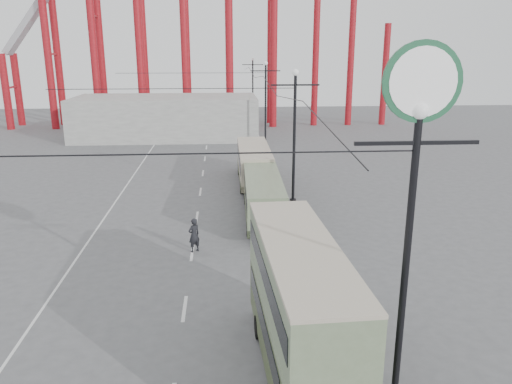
{
  "coord_description": "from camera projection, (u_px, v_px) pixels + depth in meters",
  "views": [
    {
      "loc": [
        0.7,
        -15.07,
        10.57
      ],
      "look_at": [
        2.54,
        11.21,
        3.0
      ],
      "focal_mm": 35.0,
      "sensor_mm": 36.0,
      "label": 1
    }
  ],
  "objects": [
    {
      "name": "ground",
      "position": [
        206.0,
        365.0,
        17.32
      ],
      "size": [
        160.0,
        160.0,
        0.0
      ],
      "primitive_type": "plane",
      "color": "#535356",
      "rests_on": "ground"
    },
    {
      "name": "lamp_post_mid",
      "position": [
        294.0,
        140.0,
        33.66
      ],
      "size": [
        3.2,
        0.44,
        9.32
      ],
      "color": "black",
      "rests_on": "ground"
    },
    {
      "name": "single_decker_green",
      "position": [
        263.0,
        195.0,
        32.01
      ],
      "size": [
        2.54,
        9.92,
        2.79
      ],
      "rotation": [
        0.0,
        0.0,
        -0.03
      ],
      "color": "#677857",
      "rests_on": "ground"
    },
    {
      "name": "double_decker_bus",
      "position": [
        299.0,
        305.0,
        15.96
      ],
      "size": [
        2.63,
        9.0,
        4.79
      ],
      "rotation": [
        0.0,
        0.0,
        0.04
      ],
      "color": "#323D21",
      "rests_on": "ground"
    },
    {
      "name": "lamp_post_far",
      "position": [
        266.0,
        105.0,
        54.75
      ],
      "size": [
        3.2,
        0.44,
        9.32
      ],
      "color": "black",
      "rests_on": "ground"
    },
    {
      "name": "lamp_post_near",
      "position": [
        415.0,
        160.0,
        12.64
      ],
      "size": [
        3.2,
        0.44,
        10.8
      ],
      "color": "black",
      "rests_on": "ground"
    },
    {
      "name": "single_decker_cream",
      "position": [
        254.0,
        163.0,
        40.39
      ],
      "size": [
        2.52,
        9.68,
        3.0
      ],
      "rotation": [
        0.0,
        0.0,
        -0.01
      ],
      "color": "#B9AC95",
      "rests_on": "ground"
    },
    {
      "name": "pedestrian",
      "position": [
        194.0,
        235.0,
        26.77
      ],
      "size": [
        0.82,
        0.78,
        1.89
      ],
      "primitive_type": "imported",
      "rotation": [
        0.0,
        0.0,
        3.78
      ],
      "color": "black",
      "rests_on": "ground"
    },
    {
      "name": "fairground_shed",
      "position": [
        167.0,
        117.0,
        61.29
      ],
      "size": [
        22.0,
        10.0,
        5.0
      ],
      "primitive_type": "cube",
      "color": "gray",
      "rests_on": "ground"
    },
    {
      "name": "lamp_post_distant",
      "position": [
        253.0,
        89.0,
        75.84
      ],
      "size": [
        3.2,
        0.44,
        9.32
      ],
      "color": "black",
      "rests_on": "ground"
    },
    {
      "name": "road_markings",
      "position": [
        201.0,
        200.0,
        36.15
      ],
      "size": [
        12.52,
        120.0,
        0.01
      ],
      "color": "silver",
      "rests_on": "ground"
    }
  ]
}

